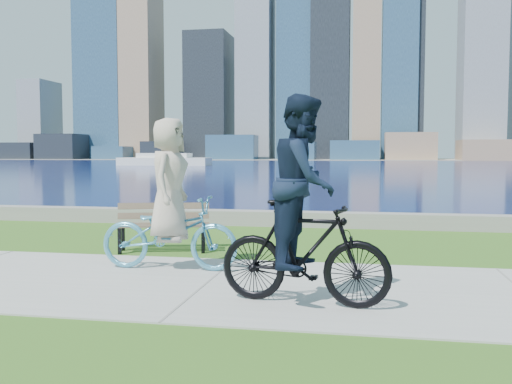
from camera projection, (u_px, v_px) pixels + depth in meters
ground at (206, 285)px, 7.52m from camera, size 320.00×320.00×0.00m
concrete_path at (206, 284)px, 7.52m from camera, size 80.00×3.50×0.02m
seawall at (276, 218)px, 13.59m from camera, size 90.00×0.50×0.35m
bay_water at (348, 165)px, 78.11m from camera, size 320.00×131.00×0.01m
far_shore at (355, 159)px, 134.96m from camera, size 320.00×30.00×0.12m
city_skyline at (355, 64)px, 133.25m from camera, size 176.81×23.18×76.00m
ferry_near at (164, 160)px, 75.07m from camera, size 12.08×3.45×1.64m
park_bench at (163, 222)px, 10.09m from camera, size 1.72×0.96×0.85m
cyclist_woman at (169, 213)px, 8.41m from camera, size 0.76×2.08×2.24m
cyclist_man at (304, 217)px, 6.44m from camera, size 0.86×2.04×2.38m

